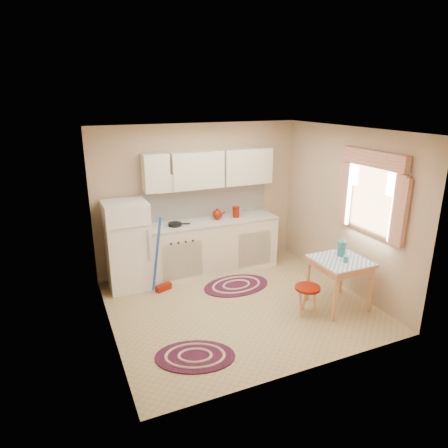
{
  "coord_description": "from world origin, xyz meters",
  "views": [
    {
      "loc": [
        -2.28,
        -4.66,
        2.93
      ],
      "look_at": [
        -0.13,
        0.25,
        1.19
      ],
      "focal_mm": 32.0,
      "sensor_mm": 36.0,
      "label": 1
    }
  ],
  "objects_px": {
    "fridge": "(128,246)",
    "stool": "(307,300)",
    "base_cabinets": "(212,247)",
    "table": "(339,283)"
  },
  "relations": [
    {
      "from": "table",
      "to": "stool",
      "type": "relative_size",
      "value": 1.71
    },
    {
      "from": "fridge",
      "to": "table",
      "type": "xyz_separation_m",
      "value": [
        2.63,
        -1.83,
        -0.34
      ]
    },
    {
      "from": "fridge",
      "to": "stool",
      "type": "distance_m",
      "value": 2.83
    },
    {
      "from": "base_cabinets",
      "to": "table",
      "type": "bearing_deg",
      "value": -57.49
    },
    {
      "from": "base_cabinets",
      "to": "stool",
      "type": "xyz_separation_m",
      "value": [
        0.65,
        -1.89,
        -0.23
      ]
    },
    {
      "from": "base_cabinets",
      "to": "table",
      "type": "xyz_separation_m",
      "value": [
        1.2,
        -1.88,
        -0.08
      ]
    },
    {
      "from": "fridge",
      "to": "base_cabinets",
      "type": "distance_m",
      "value": 1.46
    },
    {
      "from": "fridge",
      "to": "stool",
      "type": "bearing_deg",
      "value": -41.41
    },
    {
      "from": "fridge",
      "to": "stool",
      "type": "height_order",
      "value": "fridge"
    },
    {
      "from": "base_cabinets",
      "to": "table",
      "type": "relative_size",
      "value": 3.12
    }
  ]
}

